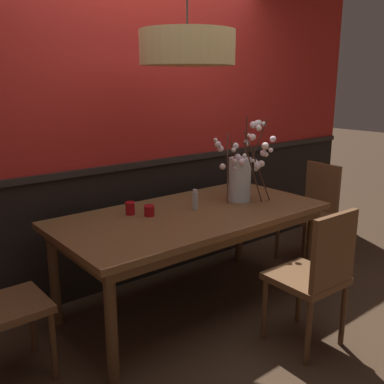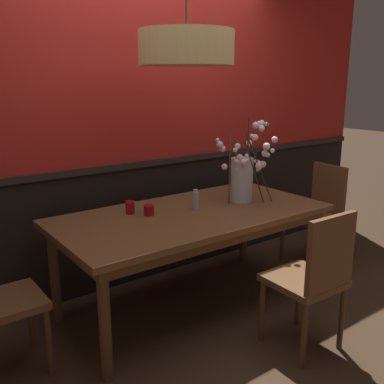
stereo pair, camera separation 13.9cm
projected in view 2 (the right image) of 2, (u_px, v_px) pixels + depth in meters
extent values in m
plane|color=#422D1E|center=(192.00, 305.00, 3.39)|extent=(24.00, 24.00, 0.00)
cube|color=black|center=(144.00, 221.00, 3.81)|extent=(5.37, 0.12, 1.00)
cube|color=black|center=(143.00, 163.00, 3.68)|extent=(5.37, 0.14, 0.05)
cube|color=#B2231E|center=(140.00, 53.00, 3.47)|extent=(5.37, 0.12, 1.80)
cube|color=brown|center=(192.00, 215.00, 3.21)|extent=(2.00, 0.99, 0.04)
cube|color=brown|center=(192.00, 223.00, 3.23)|extent=(1.89, 0.88, 0.08)
cylinder|color=brown|center=(105.00, 325.00, 2.47)|extent=(0.07, 0.07, 0.71)
cylinder|color=brown|center=(313.00, 252.00, 3.51)|extent=(0.07, 0.07, 0.71)
cylinder|color=brown|center=(55.00, 275.00, 3.10)|extent=(0.07, 0.07, 0.71)
cylinder|color=brown|center=(244.00, 225.00, 4.14)|extent=(0.07, 0.07, 0.71)
cube|color=brown|center=(312.00, 217.00, 4.08)|extent=(0.47, 0.44, 0.04)
cube|color=brown|center=(329.00, 188.00, 4.11)|extent=(0.07, 0.38, 0.45)
cylinder|color=brown|center=(309.00, 251.00, 3.90)|extent=(0.04, 0.04, 0.43)
cylinder|color=brown|center=(283.00, 239.00, 4.18)|extent=(0.04, 0.04, 0.43)
cylinder|color=brown|center=(338.00, 243.00, 4.09)|extent=(0.04, 0.04, 0.43)
cylinder|color=brown|center=(311.00, 232.00, 4.37)|extent=(0.04, 0.04, 0.43)
cube|color=brown|center=(303.00, 281.00, 2.78)|extent=(0.42, 0.43, 0.04)
cube|color=brown|center=(331.00, 253.00, 2.57)|extent=(0.39, 0.05, 0.46)
cylinder|color=brown|center=(262.00, 311.00, 2.89)|extent=(0.04, 0.04, 0.43)
cylinder|color=brown|center=(299.00, 296.00, 3.08)|extent=(0.04, 0.04, 0.43)
cylinder|color=brown|center=(304.00, 336.00, 2.60)|extent=(0.04, 0.04, 0.43)
cylinder|color=brown|center=(342.00, 318.00, 2.80)|extent=(0.04, 0.04, 0.43)
cube|color=brown|center=(104.00, 227.00, 3.76)|extent=(0.45, 0.44, 0.04)
cube|color=brown|center=(95.00, 197.00, 3.85)|extent=(0.40, 0.06, 0.40)
cylinder|color=brown|center=(133.00, 256.00, 3.77)|extent=(0.04, 0.04, 0.44)
cylinder|color=brown|center=(93.00, 265.00, 3.58)|extent=(0.04, 0.04, 0.44)
cylinder|color=brown|center=(117.00, 243.00, 4.05)|extent=(0.04, 0.04, 0.44)
cylinder|color=brown|center=(79.00, 251.00, 3.87)|extent=(0.04, 0.04, 0.44)
cube|color=brown|center=(8.00, 302.00, 2.52)|extent=(0.39, 0.40, 0.04)
cylinder|color=brown|center=(31.00, 317.00, 2.81)|extent=(0.04, 0.04, 0.43)
cylinder|color=brown|center=(49.00, 342.00, 2.54)|extent=(0.04, 0.04, 0.43)
cylinder|color=silver|center=(242.00, 180.00, 3.46)|extent=(0.18, 0.18, 0.35)
cylinder|color=silver|center=(241.00, 196.00, 3.49)|extent=(0.16, 0.16, 0.08)
cylinder|color=#472D23|center=(254.00, 160.00, 3.47)|extent=(0.06, 0.26, 0.64)
sphere|color=white|center=(258.00, 162.00, 3.47)|extent=(0.04, 0.04, 0.04)
sphere|color=white|center=(255.00, 161.00, 3.48)|extent=(0.03, 0.03, 0.03)
sphere|color=white|center=(267.00, 124.00, 3.49)|extent=(0.04, 0.04, 0.04)
sphere|color=white|center=(260.00, 123.00, 3.48)|extent=(0.05, 0.05, 0.05)
sphere|color=white|center=(262.00, 123.00, 3.48)|extent=(0.05, 0.05, 0.05)
sphere|color=white|center=(261.00, 128.00, 3.46)|extent=(0.05, 0.05, 0.05)
cylinder|color=#472D23|center=(255.00, 173.00, 3.32)|extent=(0.22, 0.02, 0.49)
sphere|color=white|center=(263.00, 164.00, 3.28)|extent=(0.05, 0.05, 0.05)
sphere|color=white|center=(259.00, 166.00, 3.28)|extent=(0.05, 0.05, 0.05)
sphere|color=white|center=(265.00, 154.00, 3.23)|extent=(0.05, 0.05, 0.05)
sphere|color=white|center=(266.00, 147.00, 3.20)|extent=(0.06, 0.06, 0.06)
sphere|color=white|center=(260.00, 166.00, 3.29)|extent=(0.04, 0.04, 0.04)
cylinder|color=#472D23|center=(259.00, 168.00, 3.33)|extent=(0.32, 0.01, 0.57)
sphere|color=white|center=(259.00, 165.00, 3.30)|extent=(0.04, 0.04, 0.04)
sphere|color=white|center=(275.00, 140.00, 3.21)|extent=(0.05, 0.05, 0.05)
sphere|color=white|center=(258.00, 170.00, 3.37)|extent=(0.03, 0.03, 0.03)
sphere|color=white|center=(268.00, 155.00, 3.27)|extent=(0.04, 0.04, 0.04)
sphere|color=white|center=(272.00, 151.00, 3.24)|extent=(0.04, 0.04, 0.04)
cylinder|color=#472D23|center=(247.00, 159.00, 3.45)|extent=(0.10, 0.11, 0.66)
sphere|color=white|center=(256.00, 125.00, 3.41)|extent=(0.05, 0.05, 0.05)
sphere|color=white|center=(247.00, 156.00, 3.44)|extent=(0.03, 0.03, 0.03)
sphere|color=white|center=(249.00, 143.00, 3.42)|extent=(0.05, 0.05, 0.05)
sphere|color=white|center=(255.00, 137.00, 3.42)|extent=(0.05, 0.05, 0.05)
sphere|color=white|center=(252.00, 136.00, 3.44)|extent=(0.03, 0.03, 0.03)
cylinder|color=#472D23|center=(238.00, 172.00, 3.40)|extent=(0.05, 0.07, 0.47)
sphere|color=white|center=(235.00, 150.00, 3.32)|extent=(0.04, 0.04, 0.04)
sphere|color=white|center=(237.00, 146.00, 3.34)|extent=(0.05, 0.05, 0.05)
sphere|color=white|center=(240.00, 175.00, 3.41)|extent=(0.03, 0.03, 0.03)
sphere|color=white|center=(236.00, 161.00, 3.35)|extent=(0.04, 0.04, 0.04)
sphere|color=white|center=(236.00, 167.00, 3.41)|extent=(0.05, 0.05, 0.05)
sphere|color=white|center=(240.00, 157.00, 3.35)|extent=(0.05, 0.05, 0.05)
cylinder|color=#472D23|center=(230.00, 168.00, 3.46)|extent=(0.18, 0.20, 0.52)
sphere|color=white|center=(220.00, 145.00, 3.41)|extent=(0.05, 0.05, 0.05)
sphere|color=white|center=(217.00, 140.00, 3.41)|extent=(0.03, 0.03, 0.03)
sphere|color=white|center=(225.00, 167.00, 3.45)|extent=(0.05, 0.05, 0.05)
sphere|color=white|center=(222.00, 149.00, 3.44)|extent=(0.05, 0.05, 0.05)
sphere|color=white|center=(221.00, 147.00, 3.45)|extent=(0.04, 0.04, 0.04)
cylinder|color=#472D23|center=(240.00, 173.00, 3.39)|extent=(0.09, 0.10, 0.48)
sphere|color=white|center=(237.00, 169.00, 3.38)|extent=(0.04, 0.04, 0.04)
sphere|color=white|center=(242.00, 165.00, 3.35)|extent=(0.03, 0.03, 0.03)
sphere|color=white|center=(243.00, 162.00, 3.33)|extent=(0.05, 0.05, 0.05)
sphere|color=white|center=(242.00, 172.00, 3.38)|extent=(0.04, 0.04, 0.04)
cylinder|color=#9E0F14|center=(130.00, 207.00, 3.16)|extent=(0.07, 0.07, 0.09)
torus|color=red|center=(130.00, 202.00, 3.15)|extent=(0.07, 0.07, 0.01)
cylinder|color=silver|center=(130.00, 209.00, 3.16)|extent=(0.05, 0.05, 0.05)
cylinder|color=#9E0F14|center=(149.00, 210.00, 3.12)|extent=(0.07, 0.07, 0.08)
torus|color=red|center=(149.00, 205.00, 3.11)|extent=(0.08, 0.08, 0.01)
cylinder|color=silver|center=(149.00, 212.00, 3.12)|extent=(0.05, 0.05, 0.04)
cylinder|color=#ADADB2|center=(195.00, 200.00, 3.27)|extent=(0.04, 0.04, 0.13)
cylinder|color=beige|center=(195.00, 191.00, 3.25)|extent=(0.03, 0.03, 0.02)
cylinder|color=tan|center=(186.00, 48.00, 2.79)|extent=(0.61, 0.61, 0.22)
sphere|color=#F9EAB7|center=(186.00, 53.00, 2.80)|extent=(0.14, 0.14, 0.14)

